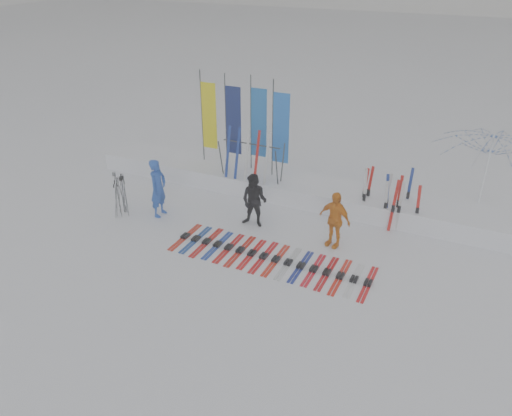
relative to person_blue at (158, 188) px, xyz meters
The scene contains 11 objects.
ground 3.65m from the person_blue, 28.23° to the right, with size 120.00×120.00×0.00m, color white.
snow_bank 4.32m from the person_blue, 43.28° to the left, with size 14.00×1.60×0.60m, color white.
person_blue is the anchor object (origin of this frame).
person_black 2.99m from the person_blue, 12.44° to the left, with size 0.79×0.62×1.63m, color black.
person_yellow 5.41m from the person_blue, ahead, with size 0.96×0.40×1.63m, color orange.
tent_canopy 9.59m from the person_blue, 22.24° to the left, with size 3.16×3.22×2.90m, color white.
ski_row 4.26m from the person_blue, 11.72° to the right, with size 5.47×1.69×0.07m.
pole_cluster 1.25m from the person_blue, 161.96° to the right, with size 0.72×0.68×1.26m.
feather_flags 3.69m from the person_blue, 66.96° to the left, with size 3.33×0.25×3.20m.
ski_rack 3.21m from the person_blue, 52.75° to the left, with size 2.04×0.80×1.23m.
upright_skis 6.89m from the person_blue, 21.01° to the left, with size 1.73×1.10×1.68m.
Camera 1 is at (5.39, -9.42, 7.37)m, focal length 35.00 mm.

